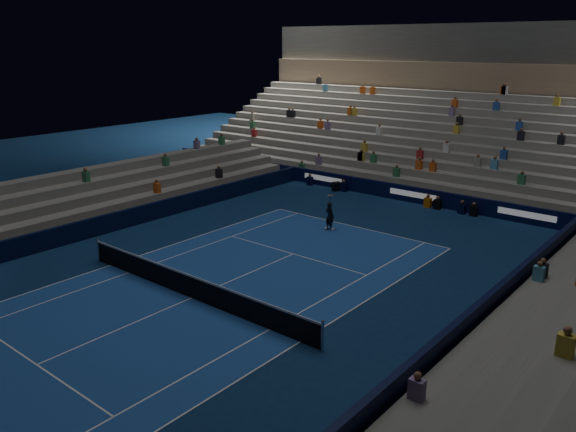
{
  "coord_description": "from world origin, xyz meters",
  "views": [
    {
      "loc": [
        16.18,
        -13.63,
        9.68
      ],
      "look_at": [
        0.0,
        6.0,
        2.0
      ],
      "focal_mm": 35.82,
      "sensor_mm": 36.0,
      "label": 1
    }
  ],
  "objects": [
    {
      "name": "court_surface",
      "position": [
        0.0,
        0.0,
        0.01
      ],
      "size": [
        10.97,
        23.77,
        0.01
      ],
      "primitive_type": "cube",
      "color": "#1B4595",
      "rests_on": "ground"
    },
    {
      "name": "sponsor_barrier_west",
      "position": [
        -9.7,
        0.0,
        0.5
      ],
      "size": [
        0.25,
        37.0,
        1.0
      ],
      "primitive_type": "cube",
      "color": "black",
      "rests_on": "ground"
    },
    {
      "name": "ground",
      "position": [
        0.0,
        0.0,
        0.0
      ],
      "size": [
        90.0,
        90.0,
        0.0
      ],
      "primitive_type": "plane",
      "color": "#0C244A",
      "rests_on": "ground"
    },
    {
      "name": "broadcast_camera",
      "position": [
        -5.46,
        17.84,
        0.31
      ],
      "size": [
        0.6,
        0.98,
        0.6
      ],
      "color": "black",
      "rests_on": "ground"
    },
    {
      "name": "tennis_player",
      "position": [
        -0.82,
        10.52,
        0.78
      ],
      "size": [
        0.62,
        0.46,
        1.55
      ],
      "primitive_type": "imported",
      "rotation": [
        0.0,
        0.0,
        2.98
      ],
      "color": "black",
      "rests_on": "ground"
    },
    {
      "name": "sponsor_barrier_far",
      "position": [
        0.0,
        18.5,
        0.5
      ],
      "size": [
        44.0,
        0.25,
        1.0
      ],
      "primitive_type": "cube",
      "color": "black",
      "rests_on": "ground"
    },
    {
      "name": "grandstand_main",
      "position": [
        0.0,
        27.9,
        3.38
      ],
      "size": [
        44.0,
        15.2,
        11.2
      ],
      "color": "gray",
      "rests_on": "ground"
    },
    {
      "name": "grandstand_west",
      "position": [
        -13.17,
        0.0,
        0.92
      ],
      "size": [
        5.0,
        37.0,
        2.5
      ],
      "color": "slate",
      "rests_on": "ground"
    },
    {
      "name": "sponsor_barrier_east",
      "position": [
        9.7,
        0.0,
        0.5
      ],
      "size": [
        0.25,
        37.0,
        1.0
      ],
      "primitive_type": "cube",
      "color": "black",
      "rests_on": "ground"
    },
    {
      "name": "tennis_net",
      "position": [
        0.0,
        0.0,
        0.5
      ],
      "size": [
        12.9,
        0.1,
        1.1
      ],
      "color": "#B2B2B7",
      "rests_on": "ground"
    },
    {
      "name": "grandstand_east",
      "position": [
        13.17,
        0.0,
        0.92
      ],
      "size": [
        5.0,
        37.0,
        2.5
      ],
      "color": "slate",
      "rests_on": "ground"
    }
  ]
}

